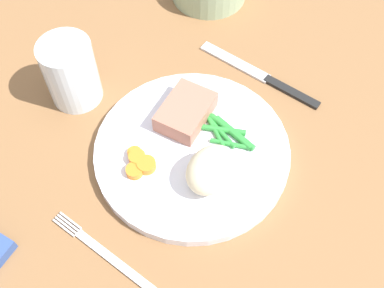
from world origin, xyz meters
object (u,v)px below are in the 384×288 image
at_px(fork, 107,255).
at_px(knife, 261,76).
at_px(meat_portion, 183,110).
at_px(dinner_plate, 192,151).
at_px(water_glass, 71,76).

bearing_deg(fork, knife, 3.30).
relative_size(meat_portion, knife, 0.39).
bearing_deg(dinner_plate, fork, -179.16).
bearing_deg(water_glass, dinner_plate, -84.79).
xyz_separation_m(dinner_plate, water_glass, (-0.02, 0.20, 0.03)).
xyz_separation_m(dinner_plate, fork, (-0.17, -0.00, -0.01)).
bearing_deg(meat_portion, knife, -17.73).
height_order(meat_portion, water_glass, water_glass).
relative_size(fork, water_glass, 1.68).
bearing_deg(dinner_plate, knife, -0.94).
bearing_deg(water_glass, fork, -128.12).
distance_m(dinner_plate, water_glass, 0.20).
xyz_separation_m(meat_portion, fork, (-0.21, -0.04, -0.03)).
bearing_deg(knife, fork, -176.19).
bearing_deg(meat_portion, dinner_plate, -130.60).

